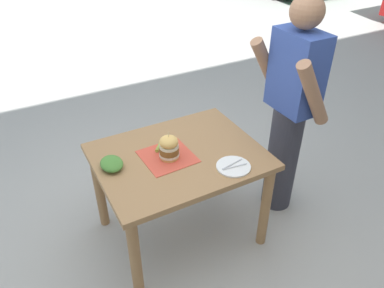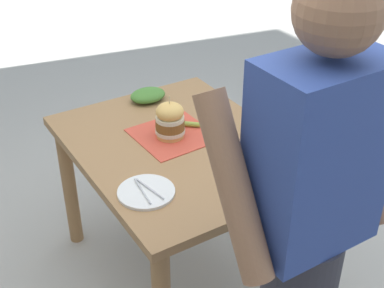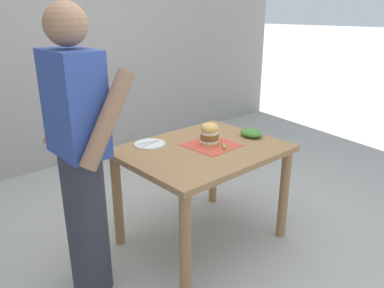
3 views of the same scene
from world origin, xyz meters
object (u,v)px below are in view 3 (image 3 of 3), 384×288
at_px(patio_table, 202,163).
at_px(sandwich, 210,134).
at_px(side_plate_with_forks, 150,144).
at_px(side_salad, 251,133).
at_px(pickle_spear, 224,146).
at_px(diner_across_table, 81,156).

relative_size(patio_table, sandwich, 5.53).
distance_m(sandwich, side_plate_with_forks, 0.43).
bearing_deg(side_salad, side_plate_with_forks, 61.72).
bearing_deg(side_plate_with_forks, pickle_spear, -140.28).
bearing_deg(side_salad, sandwich, 77.63).
relative_size(pickle_spear, side_salad, 0.48).
relative_size(side_plate_with_forks, diner_across_table, 0.13).
relative_size(patio_table, diner_across_table, 0.65).
relative_size(sandwich, side_plate_with_forks, 0.90).
height_order(pickle_spear, diner_across_table, diner_across_table).
distance_m(side_plate_with_forks, diner_across_table, 0.67).
distance_m(sandwich, side_salad, 0.38).
height_order(side_plate_with_forks, diner_across_table, diner_across_table).
bearing_deg(sandwich, patio_table, 95.33).
height_order(patio_table, pickle_spear, pickle_spear).
xyz_separation_m(sandwich, diner_across_table, (0.07, 0.93, 0.06)).
xyz_separation_m(sandwich, side_plate_with_forks, (0.28, 0.31, -0.08)).
xyz_separation_m(patio_table, pickle_spear, (-0.11, -0.10, 0.13)).
distance_m(patio_table, pickle_spear, 0.20).
height_order(sandwich, side_salad, sandwich).
relative_size(pickle_spear, diner_across_table, 0.05).
relative_size(patio_table, pickle_spear, 12.64).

